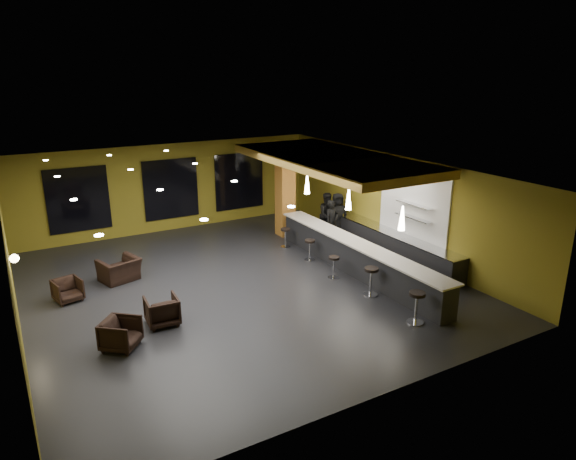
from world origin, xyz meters
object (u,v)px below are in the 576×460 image
armchair_d (119,270)px  pendant_1 (349,199)px  staff_a (332,222)px  staff_b (328,215)px  armchair_b (162,311)px  bar_counter (356,258)px  armchair_c (68,290)px  prep_counter (393,246)px  bar_stool_3 (310,247)px  staff_c (337,215)px  bar_stool_0 (417,303)px  bar_stool_2 (334,264)px  column (285,192)px  bar_stool_1 (371,278)px  bar_stool_4 (285,235)px  pendant_2 (307,184)px  armchair_a (121,334)px  pendant_0 (402,218)px

armchair_d → pendant_1: bearing=141.9°
staff_a → staff_b: 0.72m
staff_b → armchair_b: staff_b is taller
pendant_1 → staff_a: size_ratio=0.42×
bar_counter → armchair_c: (-8.35, 2.37, -0.17)m
prep_counter → bar_stool_3: prep_counter is taller
armchair_b → armchair_c: size_ratio=1.13×
armchair_c → armchair_b: bearing=-67.6°
staff_c → bar_stool_0: size_ratio=2.03×
pendant_1 → staff_c: size_ratio=0.40×
armchair_c → bar_stool_2: bar_stool_2 is taller
bar_counter → staff_c: (1.60, 3.32, 0.38)m
bar_stool_2 → staff_b: bearing=58.7°
column → bar_stool_3: 3.24m
staff_b → bar_stool_1: staff_b is taller
bar_counter → bar_stool_4: size_ratio=11.12×
armchair_c → bar_stool_2: (7.49, -2.37, 0.13)m
staff_b → bar_stool_4: size_ratio=2.46×
prep_counter → armchair_b: bearing=-174.5°
bar_counter → staff_c: 3.71m
armchair_d → bar_stool_3: 6.24m
pendant_1 → bar_stool_3: size_ratio=0.96×
pendant_2 → armchair_a: (-7.62, -4.00, -1.98)m
armchair_b → bar_stool_0: 6.56m
bar_stool_0 → column: bearing=85.0°
staff_a → staff_c: bearing=29.2°
bar_stool_1 → pendant_0: bearing=-32.2°
bar_counter → pendant_2: 3.52m
bar_stool_0 → armchair_d: bearing=132.1°
pendant_1 → bar_stool_1: bearing=-107.3°
prep_counter → bar_stool_0: 4.86m
armchair_d → bar_stool_1: bar_stool_1 is taller
pendant_2 → bar_stool_4: size_ratio=0.97×
bar_stool_3 → bar_stool_4: bearing=92.2°
staff_b → pendant_1: bearing=-110.4°
armchair_d → bar_stool_3: (6.07, -1.43, 0.11)m
staff_c → bar_stool_3: (-2.27, -1.62, -0.41)m
staff_a → bar_stool_2: staff_a is taller
armchair_a → staff_a: bearing=-25.8°
staff_c → armchair_b: staff_c is taller
bar_stool_3 → staff_a: bearing=34.5°
column → staff_c: (1.60, -1.28, -0.87)m
bar_counter → armchair_d: 7.44m
bar_stool_3 → bar_stool_0: bearing=-90.5°
staff_b → bar_stool_4: bearing=-170.5°
prep_counter → bar_stool_0: bar_stool_0 is taller
bar_counter → bar_stool_2: (-0.86, -0.01, -0.04)m
armchair_b → bar_stool_3: armchair_b is taller
prep_counter → pendant_0: pendant_0 is taller
bar_stool_2 → armchair_c: bearing=162.4°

